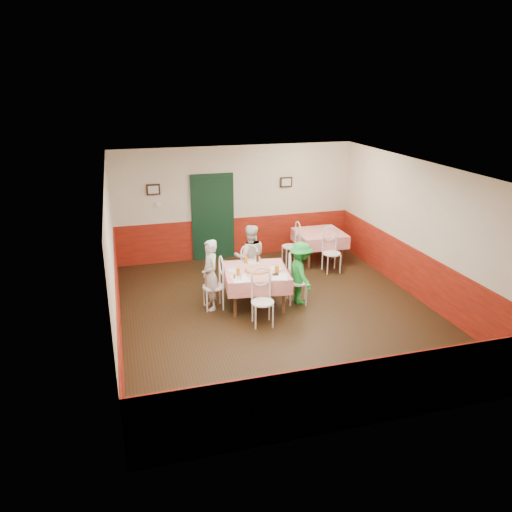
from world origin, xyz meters
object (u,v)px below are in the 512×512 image
object	(u,v)px
beer_bottle	(258,258)
diner_right	(301,273)
wallet	(275,274)
glass_b	(277,270)
chair_second_a	(291,246)
chair_left	(213,287)
chair_right	(298,282)
main_table	(256,288)
diner_far	(250,257)
chair_far	(250,269)
chair_near	(263,302)
glass_a	(238,272)
chair_second_b	(332,253)
pizza	(257,270)
diner_left	(210,275)
second_table	(319,247)
glass_c	(246,260)

from	to	relation	value
beer_bottle	diner_right	bearing A→B (deg)	-35.49
wallet	glass_b	bearing A→B (deg)	61.40
diner_right	glass_b	bearing A→B (deg)	104.47
chair_second_a	chair_left	bearing A→B (deg)	-48.99
chair_right	chair_second_a	size ratio (longest dim) A/B	1.00
main_table	diner_far	bearing A→B (deg)	82.43
chair_far	wallet	bearing A→B (deg)	120.21
main_table	chair_near	xyz separation A→B (m)	(-0.11, -0.84, 0.08)
chair_left	wallet	bearing A→B (deg)	67.27
glass_a	glass_b	bearing A→B (deg)	-7.36
chair_second_b	pizza	size ratio (longest dim) A/B	1.89
chair_second_b	chair_right	bearing A→B (deg)	-133.08
main_table	chair_second_b	world-z (taller)	chair_second_b
wallet	diner_far	size ratio (longest dim) A/B	0.08
chair_right	chair_far	bearing A→B (deg)	53.16
wallet	diner_left	size ratio (longest dim) A/B	0.08
diner_left	pizza	bearing A→B (deg)	74.10
wallet	beer_bottle	bearing A→B (deg)	107.51
chair_second_a	chair_far	bearing A→B (deg)	-47.09
glass_b	glass_a	bearing A→B (deg)	172.64
chair_far	glass_a	xyz separation A→B (m)	(-0.52, -1.04, 0.38)
chair_right	beer_bottle	xyz separation A→B (m)	(-0.69, 0.52, 0.41)
glass_b	diner_left	distance (m)	1.30
second_table	diner_far	size ratio (longest dim) A/B	0.79
diner_left	diner_far	distance (m)	1.27
diner_right	beer_bottle	bearing A→B (deg)	51.84
pizza	beer_bottle	bearing A→B (deg)	73.79
chair_far	wallet	distance (m)	1.26
main_table	beer_bottle	distance (m)	0.65
chair_left	chair_near	bearing A→B (deg)	37.44
second_table	beer_bottle	size ratio (longest dim) A/B	5.65
chair_left	wallet	world-z (taller)	chair_left
diner_right	chair_second_b	bearing A→B (deg)	-45.27
second_table	chair_second_b	distance (m)	0.75
pizza	diner_left	bearing A→B (deg)	170.91
chair_left	diner_right	xyz separation A→B (m)	(1.73, -0.23, 0.19)
beer_bottle	diner_left	size ratio (longest dim) A/B	0.14
glass_c	wallet	bearing A→B (deg)	-65.01
chair_second_b	beer_bottle	world-z (taller)	beer_bottle
chair_far	beer_bottle	world-z (taller)	beer_bottle
chair_right	glass_b	bearing A→B (deg)	125.10
main_table	glass_a	xyz separation A→B (m)	(-0.41, -0.19, 0.46)
chair_second_b	glass_b	distance (m)	2.50
main_table	chair_second_b	size ratio (longest dim) A/B	1.36
second_table	diner_right	xyz separation A→B (m)	(-1.32, -2.19, 0.27)
chair_far	pizza	bearing A→B (deg)	106.09
main_table	second_table	distance (m)	3.03
chair_right	diner_far	xyz separation A→B (m)	(-0.72, 1.00, 0.26)
pizza	wallet	bearing A→B (deg)	-51.68
glass_b	chair_left	bearing A→B (deg)	161.12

